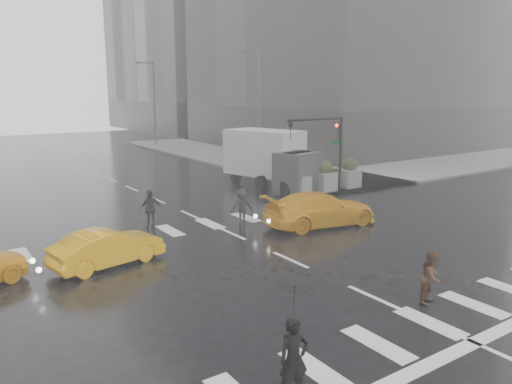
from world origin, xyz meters
TOP-DOWN VIEW (x-y plane):
  - ground at (0.00, 0.00)m, footprint 120.00×120.00m
  - sidewalk_ne at (19.50, 17.50)m, footprint 35.00×35.00m
  - building_ne_far at (29.00, 56.00)m, footprint 26.05×26.05m
  - road_markings at (0.00, 0.00)m, footprint 18.00×48.00m
  - traffic_signal_pole at (9.01, 8.01)m, footprint 4.45×0.42m
  - street_lamp_near at (10.87, 18.00)m, footprint 2.15×0.22m
  - street_lamp_far at (10.87, 38.00)m, footprint 2.15×0.22m
  - planter_west at (7.00, 8.20)m, footprint 1.10×1.10m
  - planter_mid at (9.00, 8.20)m, footprint 1.10×1.10m
  - planter_east at (11.00, 8.20)m, footprint 1.10×1.10m
  - pedestrian_black at (-5.04, -6.52)m, footprint 1.18×1.19m
  - pedestrian_brown at (1.08, -5.19)m, footprint 0.91×0.81m
  - pedestrian_far_a at (-2.48, 6.92)m, footprint 1.01×0.63m
  - pedestrian_far_b at (1.25, 5.21)m, footprint 1.19×0.93m
  - taxi_mid at (-5.64, 3.16)m, footprint 4.15×2.13m
  - taxi_rear at (4.00, 2.93)m, footprint 4.93×2.84m
  - box_truck at (7.37, 11.23)m, footprint 2.51×6.69m

SIDE VIEW (x-z plane):
  - ground at x=0.00m, z-range 0.00..0.00m
  - road_markings at x=0.00m, z-range 0.00..0.01m
  - sidewalk_ne at x=19.50m, z-range 0.00..0.15m
  - taxi_mid at x=-5.64m, z-range 0.00..1.30m
  - taxi_rear at x=4.00m, z-range 0.00..1.53m
  - pedestrian_brown at x=1.08m, z-range 0.00..1.56m
  - pedestrian_far_b at x=1.25m, z-range 0.00..1.63m
  - pedestrian_far_a at x=-2.48m, z-range 0.00..1.71m
  - planter_west at x=7.00m, z-range 0.08..1.88m
  - planter_mid at x=9.00m, z-range 0.08..1.88m
  - planter_east at x=11.00m, z-range 0.08..1.88m
  - pedestrian_black at x=-5.04m, z-range 0.38..2.81m
  - box_truck at x=7.37m, z-range 0.12..3.68m
  - traffic_signal_pole at x=9.01m, z-range 0.97..5.47m
  - street_lamp_near at x=10.87m, z-range 0.45..9.45m
  - street_lamp_far at x=10.87m, z-range 0.45..9.45m
  - building_ne_far at x=29.00m, z-range -1.73..34.27m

